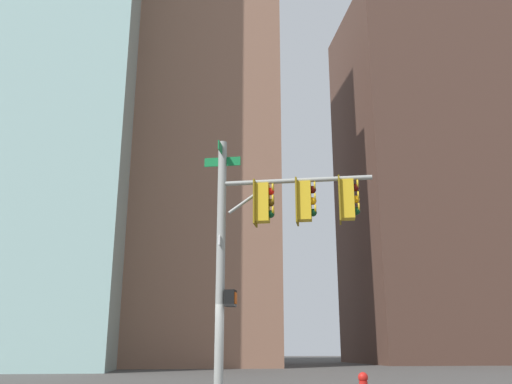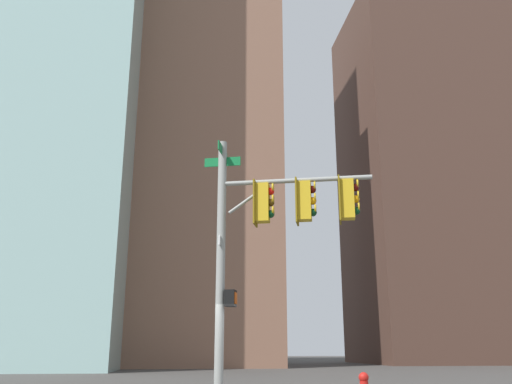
# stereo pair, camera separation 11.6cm
# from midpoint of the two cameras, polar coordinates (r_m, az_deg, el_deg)

# --- Properties ---
(signal_pole_assembly) EXTENTS (4.18, 1.65, 6.76)m
(signal_pole_assembly) POSITION_cam_midpoint_polar(r_m,az_deg,el_deg) (13.76, 1.73, -3.63)
(signal_pole_assembly) COLOR gray
(signal_pole_assembly) RESTS_ON ground_plane
(building_brick_nearside) EXTENTS (27.48, 16.12, 36.12)m
(building_brick_nearside) POSITION_cam_midpoint_polar(r_m,az_deg,el_deg) (53.53, -13.18, 2.45)
(building_brick_nearside) COLOR #845B47
(building_brick_nearside) RESTS_ON ground_plane
(building_brick_midblock) EXTENTS (21.52, 14.69, 39.56)m
(building_brick_midblock) POSITION_cam_midpoint_polar(r_m,az_deg,el_deg) (64.35, 19.64, 1.45)
(building_brick_midblock) COLOR #4C3328
(building_brick_midblock) RESTS_ON ground_plane
(building_glass_tower) EXTENTS (24.63, 23.58, 59.97)m
(building_glass_tower) POSITION_cam_midpoint_polar(r_m,az_deg,el_deg) (57.86, -23.93, 15.00)
(building_glass_tower) COLOR #9EC6C1
(building_glass_tower) RESTS_ON ground_plane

